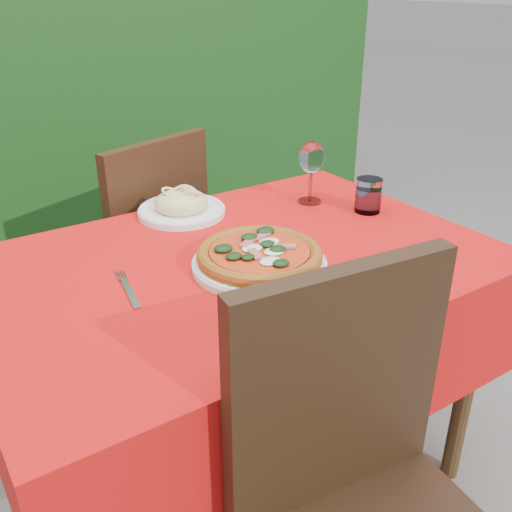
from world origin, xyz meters
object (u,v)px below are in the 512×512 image
pizza_plate (259,258)px  wine_glass (311,160)px  chair_far (143,247)px  pasta_plate (181,206)px  fork (130,292)px  chair_near (367,500)px  water_glass (368,197)px

pizza_plate → wine_glass: size_ratio=1.71×
chair_far → pizza_plate: 0.76m
pizza_plate → pasta_plate: pasta_plate is taller
chair_far → fork: chair_far is taller
pizza_plate → fork: (-0.31, 0.06, -0.02)m
chair_near → chair_far: 1.24m
chair_far → pizza_plate: (0.01, -0.71, 0.25)m
chair_far → pasta_plate: bearing=74.5°
water_glass → fork: bearing=-174.7°
chair_near → wine_glass: (0.50, 0.80, 0.33)m
water_glass → wine_glass: 0.20m
chair_near → water_glass: 0.91m
wine_glass → fork: 0.73m
pizza_plate → water_glass: (0.47, 0.13, 0.02)m
pizza_plate → water_glass: bearing=15.1°
pasta_plate → water_glass: water_glass is taller
wine_glass → fork: size_ratio=0.98×
water_glass → chair_far: bearing=129.2°
chair_near → fork: (-0.18, 0.58, 0.20)m
water_glass → chair_near: bearing=-132.6°
chair_near → wine_glass: 1.00m
chair_near → pasta_plate: chair_near is taller
chair_far → pasta_plate: (0.01, -0.30, 0.25)m
pasta_plate → fork: (-0.31, -0.35, -0.02)m
water_glass → wine_glass: size_ratio=0.52×
chair_near → water_glass: (0.60, 0.65, 0.24)m
chair_far → wine_glass: size_ratio=4.79×
pasta_plate → fork: pasta_plate is taller
chair_near → pizza_plate: chair_near is taller
chair_near → pizza_plate: bearing=83.0°
chair_near → chair_far: size_ratio=1.04×
chair_far → water_glass: bearing=111.9°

